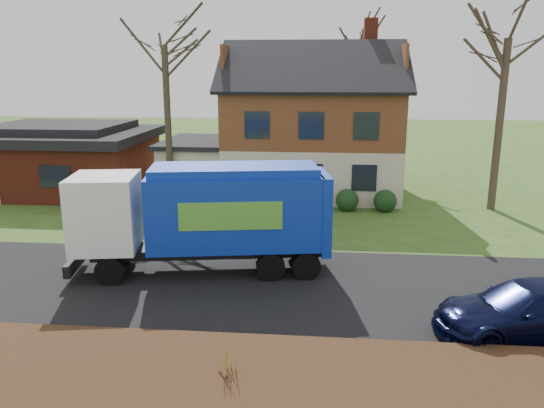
{
  "coord_description": "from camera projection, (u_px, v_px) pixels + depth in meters",
  "views": [
    {
      "loc": [
        2.51,
        -15.23,
        6.54
      ],
      "look_at": [
        0.85,
        2.5,
        2.05
      ],
      "focal_mm": 35.0,
      "sensor_mm": 36.0,
      "label": 1
    }
  ],
  "objects": [
    {
      "name": "navy_wagon",
      "position": [
        527.0,
        310.0,
        13.37
      ],
      "size": [
        5.02,
        2.96,
        1.37
      ],
      "primitive_type": "imported",
      "rotation": [
        0.0,
        0.0,
        -1.33
      ],
      "color": "black",
      "rests_on": "ground"
    },
    {
      "name": "tree_back",
      "position": [
        357.0,
        22.0,
        34.56
      ],
      "size": [
        3.64,
        3.64,
        11.54
      ],
      "color": "#443329",
      "rests_on": "ground"
    },
    {
      "name": "silver_sedan",
      "position": [
        253.0,
        221.0,
        21.06
      ],
      "size": [
        4.62,
        2.69,
        1.44
      ],
      "primitive_type": "imported",
      "rotation": [
        0.0,
        0.0,
        1.86
      ],
      "color": "#A5A6AD",
      "rests_on": "ground"
    },
    {
      "name": "mulch_verge",
      "position": [
        199.0,
        377.0,
        11.38
      ],
      "size": [
        80.0,
        3.5,
        0.3
      ],
      "primitive_type": "cube",
      "color": "black",
      "rests_on": "ground"
    },
    {
      "name": "main_house",
      "position": [
        303.0,
        118.0,
        28.84
      ],
      "size": [
        12.95,
        8.95,
        9.26
      ],
      "color": "beige",
      "rests_on": "ground"
    },
    {
      "name": "road",
      "position": [
        238.0,
        286.0,
        16.53
      ],
      "size": [
        80.0,
        7.0,
        0.02
      ],
      "primitive_type": "cube",
      "color": "black",
      "rests_on": "ground"
    },
    {
      "name": "tree_front_east",
      "position": [
        512.0,
        8.0,
        23.56
      ],
      "size": [
        4.1,
        4.1,
        11.4
      ],
      "color": "#47362A",
      "rests_on": "ground"
    },
    {
      "name": "ground",
      "position": [
        238.0,
        286.0,
        16.53
      ],
      "size": [
        120.0,
        120.0,
        0.0
      ],
      "primitive_type": "plane",
      "color": "#30511B",
      "rests_on": "ground"
    },
    {
      "name": "tree_front_west",
      "position": [
        163.0,
        21.0,
        24.97
      ],
      "size": [
        3.6,
        3.6,
        10.7
      ],
      "color": "#3E3625",
      "rests_on": "ground"
    },
    {
      "name": "ranch_house",
      "position": [
        62.0,
        157.0,
        29.72
      ],
      "size": [
        9.8,
        8.2,
        3.7
      ],
      "color": "maroon",
      "rests_on": "ground"
    },
    {
      "name": "garbage_truck",
      "position": [
        208.0,
        212.0,
        17.28
      ],
      "size": [
        8.62,
        3.58,
        3.58
      ],
      "rotation": [
        0.0,
        0.0,
        0.17
      ],
      "color": "black",
      "rests_on": "ground"
    },
    {
      "name": "grass_clump_mid",
      "position": [
        225.0,
        353.0,
        11.11
      ],
      "size": [
        0.35,
        0.28,
        0.97
      ],
      "color": "#9C8245",
      "rests_on": "mulch_verge"
    }
  ]
}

